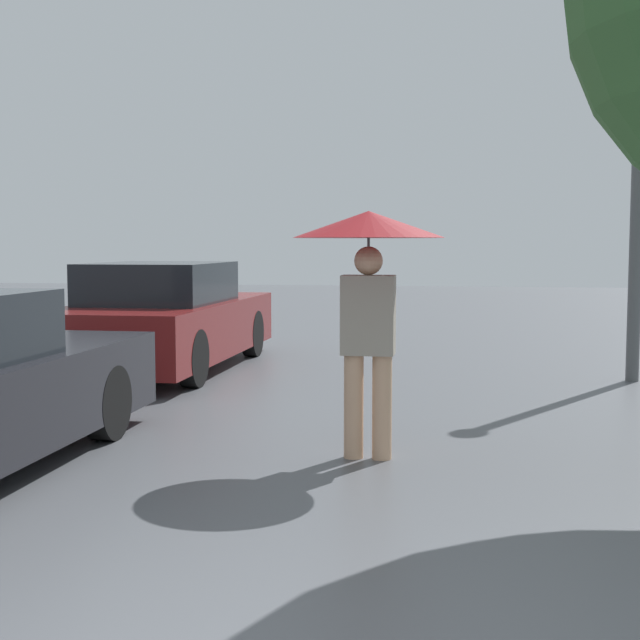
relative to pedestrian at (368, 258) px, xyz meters
name	(u,v)px	position (x,y,z in m)	size (l,w,h in m)	color
pedestrian	(368,258)	(0.00, 0.00, 0.00)	(1.08, 1.08, 1.77)	tan
parked_car_farthest	(165,319)	(-2.97, 4.14, -0.83)	(1.71, 4.32, 1.31)	maroon
street_lamp	(639,160)	(2.54, 4.08, 1.02)	(0.30, 0.30, 4.13)	#515456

